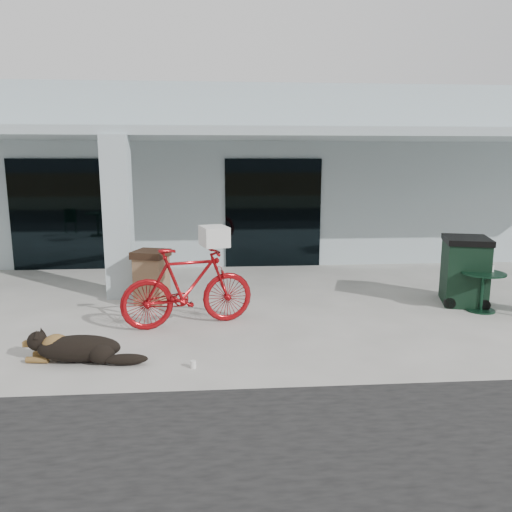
{
  "coord_description": "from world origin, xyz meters",
  "views": [
    {
      "loc": [
        0.41,
        -7.44,
        2.64
      ],
      "look_at": [
        1.07,
        1.13,
        1.0
      ],
      "focal_mm": 35.0,
      "sensor_mm": 36.0,
      "label": 1
    }
  ],
  "objects": [
    {
      "name": "bicycle",
      "position": [
        -0.08,
        0.4,
        0.65
      ],
      "size": [
        2.23,
        1.16,
        1.29
      ],
      "primitive_type": "imported",
      "rotation": [
        0.0,
        0.0,
        1.84
      ],
      "color": "maroon",
      "rests_on": "ground"
    },
    {
      "name": "cup_near_dog",
      "position": [
        0.07,
        -1.32,
        0.05
      ],
      "size": [
        0.1,
        0.1,
        0.1
      ],
      "primitive_type": "cylinder",
      "rotation": [
        0.0,
        0.0,
        0.36
      ],
      "color": "white",
      "rests_on": "ground"
    },
    {
      "name": "wheeled_bin",
      "position": [
        5.0,
        1.33,
        0.63
      ],
      "size": [
        1.03,
        1.17,
        1.26
      ],
      "primitive_type": null,
      "rotation": [
        0.0,
        0.0,
        -0.3
      ],
      "color": "black",
      "rests_on": "ground"
    },
    {
      "name": "laundry_basket",
      "position": [
        0.35,
        0.52,
        1.45
      ],
      "size": [
        0.53,
        0.62,
        0.32
      ],
      "primitive_type": "cube",
      "rotation": [
        0.0,
        0.0,
        1.84
      ],
      "color": "white",
      "rests_on": "bicycle"
    },
    {
      "name": "storefront_glass_right",
      "position": [
        1.8,
        4.98,
        1.35
      ],
      "size": [
        2.4,
        0.06,
        2.7
      ],
      "primitive_type": "cube",
      "color": "black",
      "rests_on": "ground"
    },
    {
      "name": "overhang",
      "position": [
        0.0,
        3.6,
        3.21
      ],
      "size": [
        22.0,
        2.8,
        0.18
      ],
      "primitive_type": "cube",
      "color": "#A7B8BE",
      "rests_on": "column"
    },
    {
      "name": "building",
      "position": [
        0.0,
        8.5,
        2.25
      ],
      "size": [
        22.0,
        7.0,
        4.5
      ],
      "primitive_type": "cube",
      "color": "#A7B8BE",
      "rests_on": "ground"
    },
    {
      "name": "ground",
      "position": [
        0.0,
        0.0,
        0.0
      ],
      "size": [
        80.0,
        80.0,
        0.0
      ],
      "primitive_type": "plane",
      "color": "beige",
      "rests_on": "ground"
    },
    {
      "name": "cafe_table_far",
      "position": [
        5.08,
        0.8,
        0.35
      ],
      "size": [
        0.92,
        0.92,
        0.71
      ],
      "primitive_type": null,
      "rotation": [
        0.0,
        0.0,
        -0.26
      ],
      "color": "#113221",
      "rests_on": "ground"
    },
    {
      "name": "trash_receptacle",
      "position": [
        -0.84,
        1.8,
        0.5
      ],
      "size": [
        0.74,
        0.74,
        1.0
      ],
      "primitive_type": null,
      "rotation": [
        0.0,
        0.0,
        -0.31
      ],
      "color": "brown",
      "rests_on": "ground"
    },
    {
      "name": "column",
      "position": [
        -1.5,
        2.3,
        1.56
      ],
      "size": [
        0.5,
        0.5,
        3.12
      ],
      "primitive_type": "cube",
      "color": "#A7B8BE",
      "rests_on": "ground"
    },
    {
      "name": "cup_on_table",
      "position": [
        5.25,
        0.86,
        0.76
      ],
      "size": [
        0.1,
        0.1,
        0.12
      ],
      "primitive_type": "cylinder",
      "rotation": [
        0.0,
        0.0,
        -0.26
      ],
      "color": "white",
      "rests_on": "cafe_table_far"
    },
    {
      "name": "dog",
      "position": [
        -1.45,
        -1.0,
        0.21
      ],
      "size": [
        1.3,
        0.58,
        0.42
      ],
      "primitive_type": null,
      "rotation": [
        0.0,
        0.0,
        -0.13
      ],
      "color": "black",
      "rests_on": "ground"
    },
    {
      "name": "storefront_glass_left",
      "position": [
        -3.2,
        4.98,
        1.35
      ],
      "size": [
        2.8,
        0.06,
        2.7
      ],
      "primitive_type": "cube",
      "color": "black",
      "rests_on": "ground"
    },
    {
      "name": "cafe_chair_far_a",
      "position": [
        4.92,
        1.31,
        0.47
      ],
      "size": [
        0.62,
        0.63,
        0.95
      ],
      "primitive_type": null,
      "rotation": [
        0.0,
        0.0,
        0.6
      ],
      "color": "#113221",
      "rests_on": "ground"
    }
  ]
}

